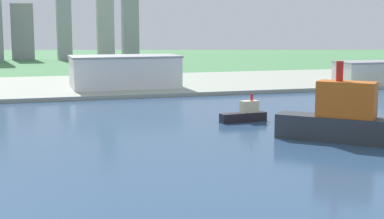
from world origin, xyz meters
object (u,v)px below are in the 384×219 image
at_px(container_barge, 352,121).
at_px(warehouse_annex, 367,71).
at_px(tugboat_small, 245,114).
at_px(warehouse_main, 125,71).

relative_size(container_barge, warehouse_annex, 1.15).
bearing_deg(tugboat_small, warehouse_annex, 40.35).
xyz_separation_m(warehouse_main, warehouse_annex, (173.34, -11.39, -3.09)).
bearing_deg(container_barge, tugboat_small, 110.73).
bearing_deg(warehouse_main, warehouse_annex, -3.76).
bearing_deg(warehouse_main, tugboat_small, -77.59).
xyz_separation_m(tugboat_small, warehouse_annex, (143.92, 122.28, 6.27)).
distance_m(container_barge, tugboat_small, 57.13).
bearing_deg(tugboat_small, warehouse_main, 102.41).
bearing_deg(tugboat_small, container_barge, -69.27).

